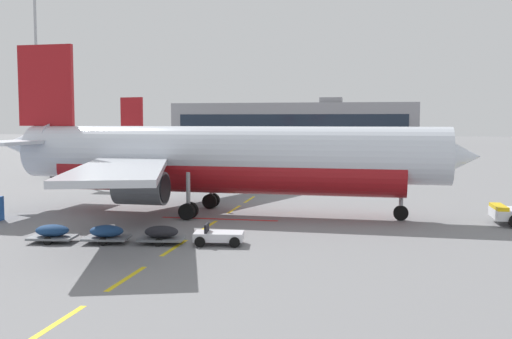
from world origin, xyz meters
TOP-DOWN VIEW (x-y plane):
  - ground at (40.00, 40.00)m, footprint 400.00×400.00m
  - apron_paint_markings at (18.00, 36.60)m, footprint 8.00×95.21m
  - airliner_foreground at (17.48, 24.11)m, footprint 34.73×34.62m
  - airliner_mid_left at (6.34, 57.31)m, footprint 27.48×26.82m
  - catering_truck at (-5.52, 45.62)m, footprint 6.99×6.20m
  - baggage_train at (15.55, 13.40)m, footprint 11.69×3.03m
  - apron_light_mast_near at (-15.24, 55.23)m, footprint 1.80×1.80m
  - terminal_satellite at (7.03, 147.73)m, footprint 65.09×20.34m

SIDE VIEW (x-z plane):
  - ground at x=40.00m, z-range 0.00..0.00m
  - apron_paint_markings at x=18.00m, z-range 0.00..0.01m
  - baggage_train at x=15.55m, z-range -0.04..1.10m
  - catering_truck at x=-5.52m, z-range 0.08..3.22m
  - airliner_mid_left at x=6.34m, z-range -1.71..8.00m
  - airliner_foreground at x=17.48m, z-range -2.15..10.05m
  - terminal_satellite at x=7.03m, z-range -0.78..12.03m
  - apron_light_mast_near at x=-15.24m, z-range 3.16..31.01m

